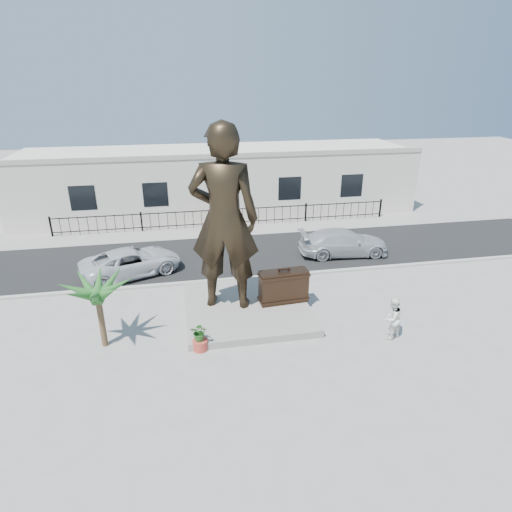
{
  "coord_description": "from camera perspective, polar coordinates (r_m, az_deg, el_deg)",
  "views": [
    {
      "loc": [
        -3.05,
        -14.35,
        9.33
      ],
      "look_at": [
        0.0,
        2.0,
        2.3
      ],
      "focal_mm": 30.0,
      "sensor_mm": 36.0,
      "label": 1
    }
  ],
  "objects": [
    {
      "name": "building",
      "position": [
        32.29,
        -4.97,
        10.07
      ],
      "size": [
        28.0,
        7.0,
        4.4
      ],
      "primitive_type": "cube",
      "color": "silver",
      "rests_on": "ground"
    },
    {
      "name": "tourist",
      "position": [
        17.14,
        17.66,
        -7.93
      ],
      "size": [
        1.03,
        0.94,
        1.71
      ],
      "primitive_type": "imported",
      "rotation": [
        0.0,
        0.0,
        3.58
      ],
      "color": "white",
      "rests_on": "ground"
    },
    {
      "name": "shrub",
      "position": [
        15.88,
        -7.53,
        -10.03
      ],
      "size": [
        0.76,
        0.71,
        0.69
      ],
      "primitive_type": "imported",
      "rotation": [
        0.0,
        0.0,
        -0.34
      ],
      "color": "#245B1D",
      "rests_on": "planter"
    },
    {
      "name": "palm_tree",
      "position": [
        17.34,
        -19.42,
        -11.14
      ],
      "size": [
        1.8,
        1.8,
        3.2
      ],
      "primitive_type": null,
      "color": "#22571F",
      "rests_on": "ground"
    },
    {
      "name": "planter",
      "position": [
        16.18,
        -7.43,
        -11.65
      ],
      "size": [
        0.56,
        0.56,
        0.4
      ],
      "primitive_type": "cylinder",
      "color": "#B73D30",
      "rests_on": "ground"
    },
    {
      "name": "car_white",
      "position": [
        22.37,
        -16.27,
        -0.77
      ],
      "size": [
        5.42,
        3.99,
        1.37
      ],
      "primitive_type": "imported",
      "rotation": [
        0.0,
        0.0,
        1.96
      ],
      "color": "silver",
      "rests_on": "street"
    },
    {
      "name": "far_sidewalk",
      "position": [
        28.12,
        -3.75,
        3.5
      ],
      "size": [
        40.0,
        2.5,
        0.02
      ],
      "primitive_type": "cube",
      "color": "#9E9991",
      "rests_on": "ground"
    },
    {
      "name": "car_silver",
      "position": [
        24.41,
        11.61,
        1.8
      ],
      "size": [
        5.09,
        2.35,
        1.44
      ],
      "primitive_type": "imported",
      "rotation": [
        0.0,
        0.0,
        1.5
      ],
      "color": "#B4B6B9",
      "rests_on": "street"
    },
    {
      "name": "statue",
      "position": [
        17.02,
        -4.28,
        4.93
      ],
      "size": [
        3.13,
        2.45,
        7.59
      ],
      "primitive_type": "imported",
      "rotation": [
        0.0,
        0.0,
        2.89
      ],
      "color": "black",
      "rests_on": "plinth"
    },
    {
      "name": "ground",
      "position": [
        17.39,
        1.23,
        -9.55
      ],
      "size": [
        100.0,
        100.0,
        0.0
      ],
      "primitive_type": "plane",
      "color": "#9E9991",
      "rests_on": "ground"
    },
    {
      "name": "plinth",
      "position": [
        18.49,
        -1.25,
        -6.86
      ],
      "size": [
        5.2,
        5.2,
        0.3
      ],
      "primitive_type": "cube",
      "color": "gray",
      "rests_on": "ground"
    },
    {
      "name": "suitcase",
      "position": [
        18.33,
        3.7,
        -4.08
      ],
      "size": [
        2.11,
        0.81,
        1.45
      ],
      "primitive_type": "cube",
      "rotation": [
        0.0,
        0.0,
        0.08
      ],
      "color": "black",
      "rests_on": "plinth"
    },
    {
      "name": "street",
      "position": [
        24.41,
        -2.59,
        0.43
      ],
      "size": [
        40.0,
        7.0,
        0.01
      ],
      "primitive_type": "cube",
      "color": "black",
      "rests_on": "ground"
    },
    {
      "name": "fence",
      "position": [
        28.68,
        -3.98,
        5.14
      ],
      "size": [
        22.0,
        0.1,
        1.2
      ],
      "primitive_type": "cube",
      "color": "black",
      "rests_on": "ground"
    },
    {
      "name": "curb",
      "position": [
        21.23,
        -1.24,
        -2.99
      ],
      "size": [
        40.0,
        0.25,
        0.12
      ],
      "primitive_type": "cube",
      "color": "#A5A399",
      "rests_on": "ground"
    },
    {
      "name": "worker",
      "position": [
        28.01,
        -4.68,
        5.49
      ],
      "size": [
        1.4,
        1.08,
        1.91
      ],
      "primitive_type": "imported",
      "rotation": [
        0.0,
        0.0,
        0.34
      ],
      "color": "#FF370D",
      "rests_on": "far_sidewalk"
    }
  ]
}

